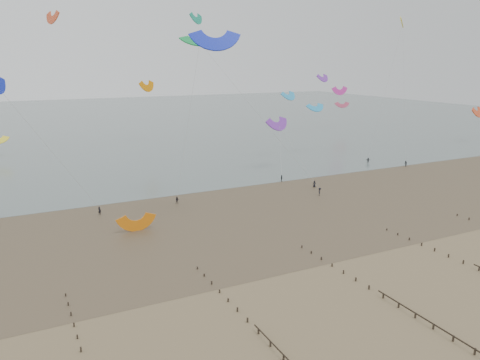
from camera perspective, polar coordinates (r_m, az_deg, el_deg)
name	(u,v)px	position (r m, az deg, el deg)	size (l,w,h in m)	color
ground	(327,284)	(65.65, 10.53, -12.33)	(500.00, 500.00, 0.00)	brown
sea_and_shore	(203,215)	(91.70, -4.54, -4.30)	(500.00, 665.00, 0.03)	#475654
groynes	(471,348)	(56.40, 26.29, -17.88)	(72.16, 50.16, 1.00)	black
kitesurfer_lead	(100,211)	(95.46, -16.75, -3.59)	(0.63, 0.41, 1.72)	black
kitesurfers	(300,181)	(115.28, 7.38, -0.06)	(111.86, 23.72, 1.85)	black
grounded_kite	(137,231)	(85.25, -12.44, -6.06)	(5.91, 3.09, 4.50)	orange
kites_airborne	(117,84)	(140.23, -14.79, 11.25)	(238.90, 105.40, 42.79)	orange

